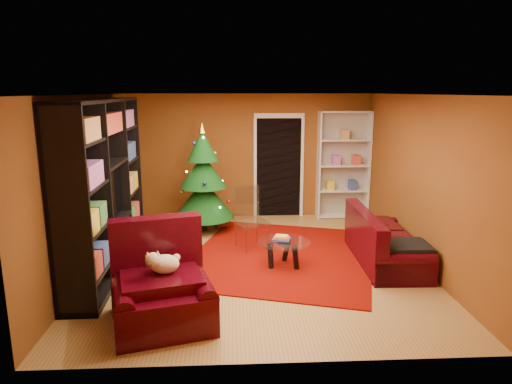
{
  "coord_description": "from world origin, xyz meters",
  "views": [
    {
      "loc": [
        -0.37,
        -6.8,
        2.65
      ],
      "look_at": [
        0.0,
        0.4,
        1.05
      ],
      "focal_mm": 32.0,
      "sensor_mm": 36.0,
      "label": 1
    }
  ],
  "objects_px": {
    "coffee_table": "(284,254)",
    "acrylic_chair": "(252,222)",
    "armchair": "(162,285)",
    "white_bookshelf": "(343,165)",
    "dog": "(165,264)",
    "rug": "(282,255)",
    "gift_box_teal": "(191,229)",
    "gift_box_red": "(221,221)",
    "media_unit": "(104,186)",
    "christmas_tree": "(203,179)",
    "sofa": "(386,237)"
  },
  "relations": [
    {
      "from": "coffee_table",
      "to": "sofa",
      "type": "bearing_deg",
      "value": 4.09
    },
    {
      "from": "armchair",
      "to": "christmas_tree",
      "type": "bearing_deg",
      "value": 70.39
    },
    {
      "from": "gift_box_teal",
      "to": "white_bookshelf",
      "type": "distance_m",
      "value": 3.47
    },
    {
      "from": "coffee_table",
      "to": "acrylic_chair",
      "type": "bearing_deg",
      "value": 119.5
    },
    {
      "from": "christmas_tree",
      "to": "coffee_table",
      "type": "relative_size",
      "value": 2.59
    },
    {
      "from": "media_unit",
      "to": "dog",
      "type": "relative_size",
      "value": 8.28
    },
    {
      "from": "media_unit",
      "to": "acrylic_chair",
      "type": "bearing_deg",
      "value": 16.09
    },
    {
      "from": "dog",
      "to": "acrylic_chair",
      "type": "distance_m",
      "value": 2.66
    },
    {
      "from": "dog",
      "to": "sofa",
      "type": "height_order",
      "value": "dog"
    },
    {
      "from": "coffee_table",
      "to": "armchair",
      "type": "bearing_deg",
      "value": -134.12
    },
    {
      "from": "media_unit",
      "to": "christmas_tree",
      "type": "height_order",
      "value": "media_unit"
    },
    {
      "from": "dog",
      "to": "gift_box_red",
      "type": "bearing_deg",
      "value": 66.28
    },
    {
      "from": "media_unit",
      "to": "gift_box_teal",
      "type": "xyz_separation_m",
      "value": [
        1.11,
        1.47,
        -1.12
      ]
    },
    {
      "from": "armchair",
      "to": "media_unit",
      "type": "bearing_deg",
      "value": 105.61
    },
    {
      "from": "coffee_table",
      "to": "gift_box_teal",
      "type": "bearing_deg",
      "value": 134.36
    },
    {
      "from": "gift_box_red",
      "to": "armchair",
      "type": "distance_m",
      "value": 3.92
    },
    {
      "from": "white_bookshelf",
      "to": "acrylic_chair",
      "type": "relative_size",
      "value": 2.4
    },
    {
      "from": "media_unit",
      "to": "dog",
      "type": "bearing_deg",
      "value": -58.47
    },
    {
      "from": "sofa",
      "to": "rug",
      "type": "bearing_deg",
      "value": 78.94
    },
    {
      "from": "rug",
      "to": "gift_box_teal",
      "type": "xyz_separation_m",
      "value": [
        -1.58,
        1.12,
        0.14
      ]
    },
    {
      "from": "gift_box_red",
      "to": "sofa",
      "type": "distance_m",
      "value": 3.38
    },
    {
      "from": "white_bookshelf",
      "to": "coffee_table",
      "type": "relative_size",
      "value": 2.87
    },
    {
      "from": "armchair",
      "to": "dog",
      "type": "height_order",
      "value": "armchair"
    },
    {
      "from": "rug",
      "to": "media_unit",
      "type": "xyz_separation_m",
      "value": [
        -2.69,
        -0.35,
        1.26
      ]
    },
    {
      "from": "rug",
      "to": "gift_box_red",
      "type": "distance_m",
      "value": 2.01
    },
    {
      "from": "armchair",
      "to": "white_bookshelf",
      "type": "bearing_deg",
      "value": 39.16
    },
    {
      "from": "media_unit",
      "to": "acrylic_chair",
      "type": "height_order",
      "value": "media_unit"
    },
    {
      "from": "christmas_tree",
      "to": "sofa",
      "type": "xyz_separation_m",
      "value": [
        2.96,
        -1.88,
        -0.59
      ]
    },
    {
      "from": "white_bookshelf",
      "to": "sofa",
      "type": "bearing_deg",
      "value": -87.89
    },
    {
      "from": "gift_box_teal",
      "to": "white_bookshelf",
      "type": "relative_size",
      "value": 0.13
    },
    {
      "from": "armchair",
      "to": "dog",
      "type": "xyz_separation_m",
      "value": [
        0.03,
        0.06,
        0.23
      ]
    },
    {
      "from": "christmas_tree",
      "to": "rug",
      "type": "bearing_deg",
      "value": -48.17
    },
    {
      "from": "white_bookshelf",
      "to": "dog",
      "type": "distance_m",
      "value": 5.39
    },
    {
      "from": "rug",
      "to": "media_unit",
      "type": "height_order",
      "value": "media_unit"
    },
    {
      "from": "coffee_table",
      "to": "acrylic_chair",
      "type": "xyz_separation_m",
      "value": [
        -0.46,
        0.82,
        0.27
      ]
    },
    {
      "from": "rug",
      "to": "dog",
      "type": "distance_m",
      "value": 2.7
    },
    {
      "from": "media_unit",
      "to": "white_bookshelf",
      "type": "bearing_deg",
      "value": 30.9
    },
    {
      "from": "gift_box_teal",
      "to": "sofa",
      "type": "bearing_deg",
      "value": -25.0
    },
    {
      "from": "media_unit",
      "to": "white_bookshelf",
      "type": "height_order",
      "value": "media_unit"
    },
    {
      "from": "sofa",
      "to": "media_unit",
      "type": "bearing_deg",
      "value": 91.56
    },
    {
      "from": "media_unit",
      "to": "dog",
      "type": "distance_m",
      "value": 2.12
    },
    {
      "from": "gift_box_red",
      "to": "media_unit",
      "type": "bearing_deg",
      "value": -128.62
    },
    {
      "from": "rug",
      "to": "dog",
      "type": "relative_size",
      "value": 8.35
    },
    {
      "from": "rug",
      "to": "sofa",
      "type": "relative_size",
      "value": 1.72
    },
    {
      "from": "acrylic_chair",
      "to": "coffee_table",
      "type": "bearing_deg",
      "value": -84.72
    },
    {
      "from": "gift_box_red",
      "to": "sofa",
      "type": "height_order",
      "value": "sofa"
    },
    {
      "from": "dog",
      "to": "coffee_table",
      "type": "xyz_separation_m",
      "value": [
        1.57,
        1.59,
        -0.49
      ]
    },
    {
      "from": "christmas_tree",
      "to": "coffee_table",
      "type": "xyz_separation_m",
      "value": [
        1.34,
        -1.99,
        -0.8
      ]
    },
    {
      "from": "gift_box_red",
      "to": "sofa",
      "type": "bearing_deg",
      "value": -38.42
    },
    {
      "from": "white_bookshelf",
      "to": "dog",
      "type": "height_order",
      "value": "white_bookshelf"
    }
  ]
}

